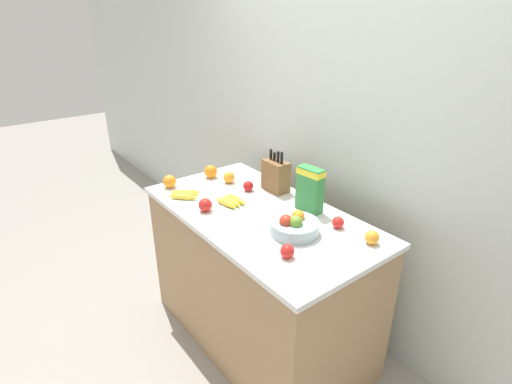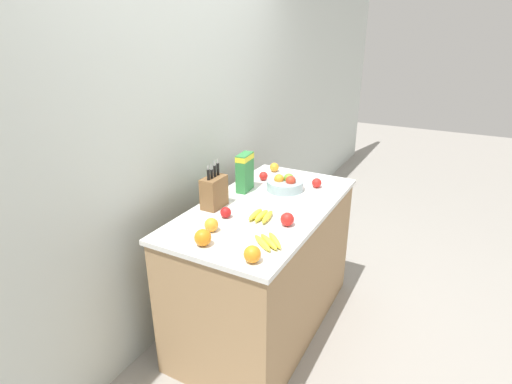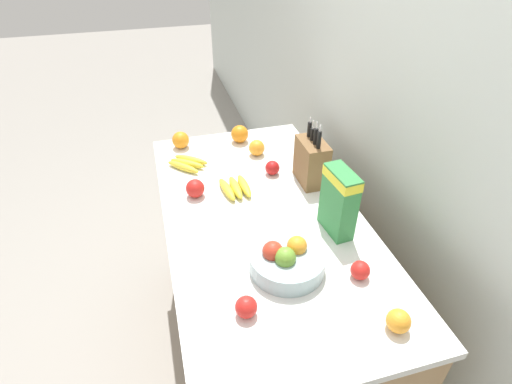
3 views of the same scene
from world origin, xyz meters
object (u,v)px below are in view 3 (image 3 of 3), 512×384
cereal_box (339,199)px  banana_bunch_left (187,163)px  knife_block (311,161)px  orange_front_right (257,148)px  fruit_bowl (287,259)px  apple_rightmost (272,168)px  banana_bunch_right (236,188)px  apple_near_bananas (246,307)px  apple_front (360,270)px  orange_back_center (398,321)px  apple_rear (195,188)px  orange_mid_right (240,134)px  orange_front_left (181,140)px

cereal_box → banana_bunch_left: (-0.60, -0.48, -0.13)m
knife_block → orange_front_right: knife_block is taller
fruit_bowl → orange_front_right: fruit_bowl is taller
knife_block → apple_rightmost: knife_block is taller
banana_bunch_right → apple_near_bananas: apple_near_bananas is taller
banana_bunch_left → orange_front_right: 0.35m
banana_bunch_right → apple_front: bearing=26.1°
banana_bunch_left → orange_back_center: orange_back_center is taller
apple_rear → orange_back_center: apple_rear is taller
apple_rightmost → orange_mid_right: orange_mid_right is taller
apple_front → orange_back_center: 0.21m
knife_block → apple_rear: (-0.02, -0.51, -0.06)m
banana_bunch_right → orange_mid_right: bearing=164.2°
knife_block → banana_bunch_right: bearing=-91.8°
apple_rightmost → fruit_bowl: bearing=-12.5°
orange_front_left → orange_back_center: bearing=21.2°
banana_bunch_left → orange_back_center: size_ratio=2.78×
knife_block → fruit_bowl: knife_block is taller
banana_bunch_left → apple_rear: 0.25m
banana_bunch_left → orange_back_center: 1.15m
apple_front → cereal_box: bearing=175.0°
apple_front → orange_front_left: bearing=-155.5°
apple_front → knife_block: bearing=174.9°
fruit_bowl → cereal_box: bearing=119.9°
banana_bunch_left → apple_front: size_ratio=3.08×
orange_front_right → orange_front_left: size_ratio=0.92×
fruit_bowl → apple_rightmost: fruit_bowl is taller
orange_front_left → fruit_bowl: bearing=15.0°
knife_block → orange_mid_right: knife_block is taller
apple_rightmost → banana_bunch_left: bearing=-114.5°
cereal_box → orange_front_left: cereal_box is taller
apple_front → orange_mid_right: 1.02m
orange_mid_right → orange_back_center: bearing=8.4°
knife_block → orange_front_left: bearing=-131.1°
knife_block → apple_rear: knife_block is taller
knife_block → banana_bunch_left: bearing=-117.4°
apple_rear → orange_mid_right: bearing=144.7°
apple_rightmost → orange_front_left: (-0.36, -0.37, 0.01)m
fruit_bowl → orange_back_center: 0.39m
apple_front → apple_near_bananas: apple_near_bananas is taller
orange_mid_right → apple_near_bananas: bearing=-12.5°
banana_bunch_right → apple_near_bananas: bearing=-10.1°
apple_rear → apple_near_bananas: bearing=5.2°
banana_bunch_right → knife_block: bearing=88.2°
banana_bunch_left → orange_front_left: (-0.19, -0.01, 0.03)m
apple_rightmost → cereal_box: bearing=14.9°
apple_rear → fruit_bowl: bearing=25.7°
apple_front → orange_front_left: (-1.03, -0.47, 0.01)m
knife_block → apple_near_bananas: size_ratio=4.42×
apple_front → orange_back_center: orange_back_center is taller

